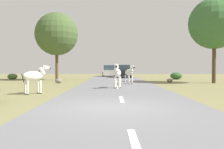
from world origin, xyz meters
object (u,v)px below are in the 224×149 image
object	(u,v)px
zebra_1	(130,73)
rock_2	(171,81)
rock_3	(59,81)
car_1	(110,71)
bush_2	(177,76)
car_0	(125,72)
tree_3	(57,34)
zebra_0	(118,73)
zebra_2	(35,76)
bush_0	(13,76)
tree_0	(215,24)

from	to	relation	value
zebra_1	rock_2	distance (m)	4.90
rock_2	rock_3	world-z (taller)	rock_3
car_1	bush_2	bearing A→B (deg)	-48.15
car_0	tree_3	size ratio (longest dim) A/B	0.59
zebra_0	rock_3	size ratio (longest dim) A/B	2.95
zebra_2	bush_0	xyz separation A→B (m)	(-7.83, 15.87, -0.59)
zebra_2	rock_2	xyz separation A→B (m)	(9.58, 9.85, -0.75)
bush_0	rock_2	xyz separation A→B (m)	(17.40, -6.02, -0.16)
bush_2	tree_0	bearing A→B (deg)	-77.80
rock_2	rock_3	bearing A→B (deg)	-174.84
zebra_1	car_1	size ratio (longest dim) A/B	0.36
car_1	rock_2	bearing A→B (deg)	-68.78
zebra_0	bush_0	bearing A→B (deg)	-39.72
zebra_0	tree_3	size ratio (longest dim) A/B	0.23
tree_0	zebra_2	bearing A→B (deg)	-146.20
bush_2	rock_2	world-z (taller)	bush_2
zebra_1	zebra_2	size ratio (longest dim) A/B	1.00
tree_0	bush_0	world-z (taller)	tree_0
tree_0	tree_3	world-z (taller)	tree_0
tree_3	zebra_0	bearing A→B (deg)	-59.25
zebra_1	bush_0	xyz separation A→B (m)	(-13.38, 8.71, -0.64)
rock_3	bush_0	bearing A→B (deg)	135.57
car_1	rock_3	bearing A→B (deg)	-105.06
zebra_2	bush_2	distance (m)	19.91
car_0	bush_2	size ratio (longest dim) A/B	3.17
zebra_2	tree_0	bearing A→B (deg)	79.29
bush_0	rock_3	bearing A→B (deg)	-44.43
zebra_2	car_0	bearing A→B (deg)	119.62
bush_2	zebra_1	bearing A→B (deg)	-125.47
car_0	bush_2	world-z (taller)	car_0
bush_0	rock_2	bearing A→B (deg)	-19.08
car_1	tree_0	bearing A→B (deg)	-59.00
tree_0	car_1	bearing A→B (deg)	120.92
tree_0	car_0	bearing A→B (deg)	123.62
zebra_1	car_0	size ratio (longest dim) A/B	0.35
tree_3	car_1	bearing A→B (deg)	62.28
zebra_1	rock_3	world-z (taller)	zebra_1
zebra_0	zebra_1	distance (m)	4.18
zebra_0	bush_0	world-z (taller)	zebra_0
tree_3	rock_3	size ratio (longest dim) A/B	12.80
zebra_0	tree_0	world-z (taller)	tree_0
bush_2	zebra_2	bearing A→B (deg)	-126.53
bush_2	zebra_0	bearing A→B (deg)	-119.79
car_0	rock_3	xyz separation A→B (m)	(-6.52, -11.43, -0.64)
rock_3	rock_2	bearing A→B (deg)	5.16
tree_3	bush_0	distance (m)	7.67
car_1	rock_3	distance (m)	16.84
car_0	bush_0	size ratio (longest dim) A/B	3.86
car_1	bush_0	size ratio (longest dim) A/B	3.76
car_1	bush_0	bearing A→B (deg)	-140.95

